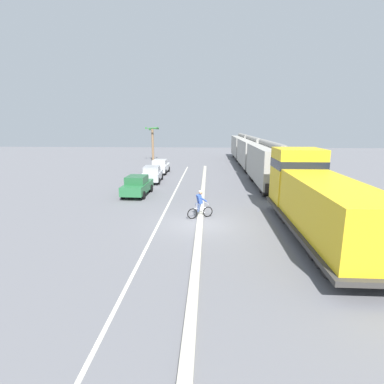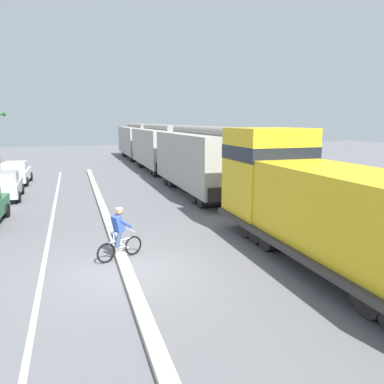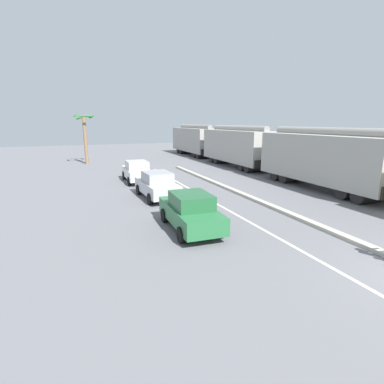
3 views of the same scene
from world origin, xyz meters
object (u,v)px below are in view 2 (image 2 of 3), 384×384
Objects in this scene: locomotive at (323,208)px; parked_car_silver at (4,185)px; cyclist at (119,235)px; hopper_car_middle at (157,148)px; parked_car_white at (16,173)px; hopper_car_lead at (198,160)px; hopper_car_trailing at (136,141)px.

parked_car_silver is at bearing 128.85° from locomotive.
parked_car_silver is at bearing 113.77° from cyclist.
hopper_car_middle is 2.49× the size of parked_car_silver.
locomotive reaches higher than hopper_car_middle.
cyclist is at bearing -73.17° from parked_car_white.
locomotive is 6.57m from cyclist.
hopper_car_lead is 6.18× the size of cyclist.
hopper_car_middle reaches higher than parked_car_silver.
parked_car_silver is 1.01× the size of parked_car_white.
hopper_car_middle is at bearing -90.00° from hopper_car_trailing.
cyclist is at bearing -105.83° from hopper_car_middle.
parked_car_white is at bearing -125.50° from hopper_car_trailing.
hopper_car_lead reaches higher than cyclist.
locomotive is 1.10× the size of hopper_car_lead.
hopper_car_middle is 6.18× the size of cyclist.
parked_car_silver is at bearing -89.21° from parked_car_white.
hopper_car_middle is 12.14m from parked_car_white.
parked_car_silver and parked_car_white have the same top height.
cyclist is at bearing 159.53° from locomotive.
parked_car_white is at bearing -159.40° from hopper_car_middle.
parked_car_silver is 5.57m from parked_car_white.
parked_car_white is at bearing 90.79° from parked_car_silver.
hopper_car_trailing is at bearing 90.00° from hopper_car_middle.
hopper_car_middle is at bearing 90.00° from locomotive.
hopper_car_trailing is 2.49× the size of parked_car_silver.
hopper_car_trailing is 24.22m from parked_car_silver.
hopper_car_trailing is (0.00, 11.60, 0.00)m from hopper_car_middle.
parked_car_silver is (-11.23, 13.94, -0.98)m from locomotive.
cyclist is (5.21, -17.24, 0.00)m from parked_car_white.
hopper_car_trailing is at bearing 62.34° from parked_car_silver.
cyclist is (5.14, -11.66, 0.00)m from parked_car_silver.
hopper_car_lead and hopper_car_middle have the same top height.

